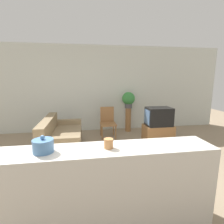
{
  "coord_description": "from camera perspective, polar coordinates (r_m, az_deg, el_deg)",
  "views": [
    {
      "loc": [
        -0.06,
        -2.22,
        1.69
      ],
      "look_at": [
        0.62,
        2.05,
        0.85
      ],
      "focal_mm": 28.0,
      "sensor_mm": 36.0,
      "label": 1
    }
  ],
  "objects": [
    {
      "name": "plant_stand",
      "position": [
        5.63,
        5.28,
        -2.49
      ],
      "size": [
        0.18,
        0.18,
        0.77
      ],
      "color": "olive",
      "rests_on": "ground_plane"
    },
    {
      "name": "decorative_bowl",
      "position": [
        1.89,
        -21.56,
        -10.2
      ],
      "size": [
        0.2,
        0.2,
        0.18
      ],
      "color": "#4C7AAD",
      "rests_on": "foreground_counter"
    },
    {
      "name": "foreground_counter",
      "position": [
        2.11,
        -6.35,
        -24.09
      ],
      "size": [
        2.67,
        0.44,
        0.96
      ],
      "color": "beige",
      "rests_on": "ground_plane"
    },
    {
      "name": "television",
      "position": [
        4.66,
        14.96,
        -1.44
      ],
      "size": [
        0.64,
        0.45,
        0.47
      ],
      "color": "black",
      "rests_on": "tv_stand"
    },
    {
      "name": "couch",
      "position": [
        4.28,
        -16.26,
        -8.63
      ],
      "size": [
        0.83,
        1.62,
        0.78
      ],
      "color": "#847051",
      "rests_on": "ground_plane"
    },
    {
      "name": "wall_back",
      "position": [
        5.66,
        -8.52,
        7.42
      ],
      "size": [
        9.0,
        0.06,
        2.7
      ],
      "color": "silver",
      "rests_on": "ground_plane"
    },
    {
      "name": "tv_stand",
      "position": [
        4.78,
        14.75,
        -7.01
      ],
      "size": [
        0.74,
        0.47,
        0.48
      ],
      "color": "olive",
      "rests_on": "ground_plane"
    },
    {
      "name": "candle_jar",
      "position": [
        1.87,
        -1.13,
        -10.22
      ],
      "size": [
        0.1,
        0.1,
        0.1
      ],
      "color": "#C6844C",
      "rests_on": "foreground_counter"
    },
    {
      "name": "ground_plane",
      "position": [
        2.79,
        -6.69,
        -26.32
      ],
      "size": [
        14.0,
        14.0,
        0.0
      ],
      "primitive_type": "plane",
      "color": "gray"
    },
    {
      "name": "potted_plant",
      "position": [
        5.52,
        5.4,
        4.2
      ],
      "size": [
        0.4,
        0.4,
        0.5
      ],
      "color": "#4C4C51",
      "rests_on": "plant_stand"
    },
    {
      "name": "wooden_chair",
      "position": [
        5.07,
        -1.42,
        -2.94
      ],
      "size": [
        0.44,
        0.44,
        0.87
      ],
      "color": "olive",
      "rests_on": "ground_plane"
    }
  ]
}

